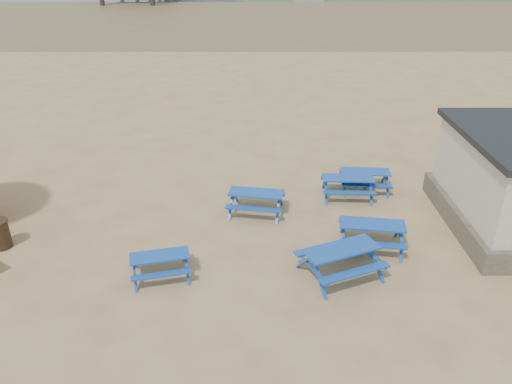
{
  "coord_description": "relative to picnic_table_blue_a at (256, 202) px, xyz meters",
  "views": [
    {
      "loc": [
        0.53,
        -12.9,
        8.2
      ],
      "look_at": [
        0.59,
        1.5,
        1.0
      ],
      "focal_mm": 35.0,
      "sensor_mm": 36.0,
      "label": 1
    }
  ],
  "objects": [
    {
      "name": "litter_bin",
      "position": [
        -7.64,
        -2.13,
        0.07
      ],
      "size": [
        0.61,
        0.61,
        0.9
      ],
      "color": "#331F12",
      "rests_on": "ground"
    },
    {
      "name": "ground",
      "position": [
        -0.6,
        -1.96,
        -0.38
      ],
      "size": [
        400.0,
        400.0,
        0.0
      ],
      "primitive_type": "plane",
      "color": "tan",
      "rests_on": "ground"
    },
    {
      "name": "picnic_table_blue_a",
      "position": [
        0.0,
        0.0,
        0.0
      ],
      "size": [
        2.05,
        1.76,
        0.77
      ],
      "rotation": [
        0.0,
        0.0,
        -0.17
      ],
      "color": "#1A49A8",
      "rests_on": "ground"
    },
    {
      "name": "picnic_table_blue_d",
      "position": [
        -2.63,
        -3.59,
        -0.05
      ],
      "size": [
        1.84,
        1.61,
        0.67
      ],
      "rotation": [
        0.0,
        0.0,
        0.23
      ],
      "color": "#1A49A8",
      "rests_on": "ground"
    },
    {
      "name": "picnic_table_blue_f",
      "position": [
        3.42,
        -2.17,
        0.02
      ],
      "size": [
        2.13,
        1.81,
        0.81
      ],
      "rotation": [
        0.0,
        0.0,
        -0.15
      ],
      "color": "#1A49A8",
      "rests_on": "ground"
    },
    {
      "name": "picnic_table_blue_c",
      "position": [
        3.27,
        1.17,
        -0.0
      ],
      "size": [
        1.87,
        1.53,
        0.76
      ],
      "rotation": [
        0.0,
        0.0,
        -0.04
      ],
      "color": "#1A49A8",
      "rests_on": "ground"
    },
    {
      "name": "picnic_table_blue_b",
      "position": [
        4.02,
        1.75,
        -0.01
      ],
      "size": [
        1.89,
        1.57,
        0.75
      ],
      "rotation": [
        0.0,
        0.0,
        -0.08
      ],
      "color": "#1A49A8",
      "rests_on": "ground"
    },
    {
      "name": "wet_sand",
      "position": [
        -0.6,
        53.04,
        -0.38
      ],
      "size": [
        400.0,
        400.0,
        0.0
      ],
      "primitive_type": "plane",
      "color": "olive",
      "rests_on": "ground"
    },
    {
      "name": "picnic_table_blue_e",
      "position": [
        2.28,
        -3.58,
        0.05
      ],
      "size": [
        2.54,
        2.33,
        0.86
      ],
      "rotation": [
        0.0,
        0.0,
        0.4
      ],
      "color": "#1A49A8",
      "rests_on": "ground"
    }
  ]
}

